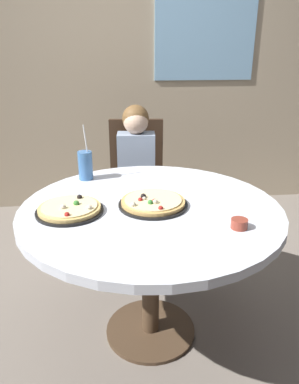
{
  "coord_description": "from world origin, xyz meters",
  "views": [
    {
      "loc": [
        -0.17,
        -1.56,
        1.45
      ],
      "look_at": [
        0.0,
        0.05,
        0.8
      ],
      "focal_mm": 34.17,
      "sensor_mm": 36.0,
      "label": 1
    }
  ],
  "objects_px": {
    "dining_table": "(151,224)",
    "diner_child": "(137,192)",
    "chair_wooden": "(137,177)",
    "pizza_cheese": "(70,209)",
    "pizza_veggie": "(153,203)",
    "soda_cup": "(85,165)",
    "sauce_bowl": "(239,224)"
  },
  "relations": [
    {
      "from": "chair_wooden",
      "to": "pizza_cheese",
      "type": "bearing_deg",
      "value": -109.68
    },
    {
      "from": "chair_wooden",
      "to": "pizza_cheese",
      "type": "distance_m",
      "value": 1.15
    },
    {
      "from": "soda_cup",
      "to": "sauce_bowl",
      "type": "distance_m",
      "value": 0.95
    },
    {
      "from": "dining_table",
      "to": "diner_child",
      "type": "bearing_deg",
      "value": 90.41
    },
    {
      "from": "chair_wooden",
      "to": "diner_child",
      "type": "bearing_deg",
      "value": -94.22
    },
    {
      "from": "pizza_cheese",
      "to": "soda_cup",
      "type": "xyz_separation_m",
      "value": [
        0.05,
        0.44,
        0.06
      ]
    },
    {
      "from": "chair_wooden",
      "to": "sauce_bowl",
      "type": "distance_m",
      "value": 1.35
    },
    {
      "from": "dining_table",
      "to": "pizza_cheese",
      "type": "relative_size",
      "value": 4.03
    },
    {
      "from": "chair_wooden",
      "to": "soda_cup",
      "type": "bearing_deg",
      "value": -118.05
    },
    {
      "from": "dining_table",
      "to": "pizza_veggie",
      "type": "height_order",
      "value": "pizza_veggie"
    },
    {
      "from": "pizza_cheese",
      "to": "sauce_bowl",
      "type": "relative_size",
      "value": 4.37
    },
    {
      "from": "pizza_veggie",
      "to": "dining_table",
      "type": "bearing_deg",
      "value": 150.82
    },
    {
      "from": "chair_wooden",
      "to": "pizza_cheese",
      "type": "height_order",
      "value": "chair_wooden"
    },
    {
      "from": "pizza_veggie",
      "to": "pizza_cheese",
      "type": "bearing_deg",
      "value": -175.9
    },
    {
      "from": "diner_child",
      "to": "sauce_bowl",
      "type": "distance_m",
      "value": 1.2
    },
    {
      "from": "sauce_bowl",
      "to": "dining_table",
      "type": "bearing_deg",
      "value": 142.02
    },
    {
      "from": "pizza_veggie",
      "to": "chair_wooden",
      "type": "bearing_deg",
      "value": 90.17
    },
    {
      "from": "soda_cup",
      "to": "sauce_bowl",
      "type": "xyz_separation_m",
      "value": [
        0.66,
        -0.67,
        -0.06
      ]
    },
    {
      "from": "dining_table",
      "to": "chair_wooden",
      "type": "xyz_separation_m",
      "value": [
        0.01,
        1.03,
        -0.12
      ]
    },
    {
      "from": "soda_cup",
      "to": "chair_wooden",
      "type": "bearing_deg",
      "value": 61.95
    },
    {
      "from": "chair_wooden",
      "to": "pizza_veggie",
      "type": "relative_size",
      "value": 2.9
    },
    {
      "from": "diner_child",
      "to": "pizza_cheese",
      "type": "relative_size",
      "value": 3.54
    },
    {
      "from": "diner_child",
      "to": "soda_cup",
      "type": "relative_size",
      "value": 3.52
    },
    {
      "from": "pizza_veggie",
      "to": "soda_cup",
      "type": "relative_size",
      "value": 1.06
    },
    {
      "from": "pizza_veggie",
      "to": "sauce_bowl",
      "type": "distance_m",
      "value": 0.42
    },
    {
      "from": "dining_table",
      "to": "diner_child",
      "type": "relative_size",
      "value": 1.14
    },
    {
      "from": "dining_table",
      "to": "pizza_veggie",
      "type": "xyz_separation_m",
      "value": [
        0.01,
        -0.01,
        0.11
      ]
    },
    {
      "from": "dining_table",
      "to": "diner_child",
      "type": "height_order",
      "value": "diner_child"
    },
    {
      "from": "dining_table",
      "to": "diner_child",
      "type": "xyz_separation_m",
      "value": [
        -0.01,
        0.84,
        -0.17
      ]
    },
    {
      "from": "pizza_veggie",
      "to": "soda_cup",
      "type": "xyz_separation_m",
      "value": [
        -0.33,
        0.42,
        0.06
      ]
    },
    {
      "from": "diner_child",
      "to": "sauce_bowl",
      "type": "relative_size",
      "value": 15.46
    },
    {
      "from": "pizza_cheese",
      "to": "soda_cup",
      "type": "relative_size",
      "value": 0.99
    }
  ]
}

